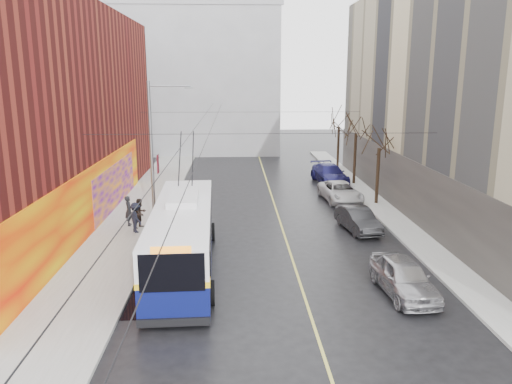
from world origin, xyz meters
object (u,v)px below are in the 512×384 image
tree_near (380,137)px  following_car (194,194)px  parked_car_c (340,192)px  pedestrian_a (129,211)px  parked_car_b (358,220)px  parked_car_d (330,174)px  pedestrian_b (140,213)px  trolleybus (183,235)px  parked_car_a (404,277)px  pedestrian_c (136,217)px  tree_far (339,119)px  tree_mid (356,124)px  streetlight_pole (154,153)px

tree_near → following_car: size_ratio=1.53×
parked_car_c → pedestrian_a: bearing=-162.2°
parked_car_b → parked_car_d: (0.93, 14.09, 0.11)m
parked_car_d → pedestrian_b: bearing=-144.3°
following_car → pedestrian_b: 6.96m
trolleybus → parked_car_a: 10.42m
pedestrian_b → pedestrian_c: bearing=-154.9°
tree_far → parked_car_d: tree_far is taller
tree_mid → trolleybus: (-12.98, -18.95, -3.56)m
tree_near → following_car: tree_near is taller
tree_near → streetlight_pole: bearing=-158.4°
trolleybus → parked_car_c: (10.54, 13.09, -0.96)m
tree_mid → pedestrian_c: 21.56m
parked_car_c → pedestrian_a: (-14.59, -6.14, 0.36)m
parked_car_c → pedestrian_c: 15.83m
tree_mid → pedestrian_a: (-17.03, -11.99, -4.16)m
parked_car_d → pedestrian_b: 19.47m
parked_car_b → parked_car_a: bearing=-100.8°
following_car → pedestrian_b: pedestrian_b is taller
pedestrian_a → tree_near: bearing=-82.2°
tree_far → pedestrian_a: bearing=-131.9°
tree_near → pedestrian_a: bearing=-163.7°
parked_car_c → following_car: (-11.01, -0.26, -0.02)m
pedestrian_a → pedestrian_c: (0.69, -1.44, -0.03)m
tree_far → streetlight_pole: bearing=-127.1°
tree_mid → pedestrian_a: 21.24m
parked_car_b → pedestrian_b: size_ratio=2.36×
pedestrian_a → streetlight_pole: bearing=-126.6°
parked_car_a → pedestrian_c: pedestrian_c is taller
streetlight_pole → parked_car_d: size_ratio=1.59×
tree_mid → pedestrian_b: (-16.23, -12.49, -4.19)m
parked_car_c → pedestrian_a: size_ratio=2.80×
parked_car_b → pedestrian_c: bearing=171.5°
streetlight_pole → tree_far: streetlight_pole is taller
tree_mid → pedestrian_b: size_ratio=3.65×
parked_car_d → parked_car_c: bearing=-101.1°
tree_far → pedestrian_c: (-16.34, -20.43, -4.08)m
parked_car_d → pedestrian_a: 19.74m
following_car → parked_car_a: bearing=-63.5°
trolleybus → pedestrian_c: trolleybus is taller
streetlight_pole → tree_far: size_ratio=1.37×
parked_car_b → pedestrian_b: 13.33m
tree_mid → trolleybus: bearing=-124.4°
tree_near → tree_far: size_ratio=0.97×
parked_car_a → parked_car_b: bearing=84.3°
parked_car_c → parked_car_a: bearing=-97.6°
tree_mid → pedestrian_c: size_ratio=3.67×
tree_mid → parked_car_a: bearing=-98.1°
trolleybus → parked_car_d: size_ratio=2.28×
parked_car_a → pedestrian_a: pedestrian_a is taller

